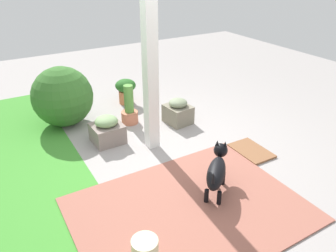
{
  "coord_description": "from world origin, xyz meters",
  "views": [
    {
      "loc": [
        -3.32,
        1.88,
        2.43
      ],
      "look_at": [
        0.01,
        -0.08,
        0.42
      ],
      "focal_mm": 35.14,
      "sensor_mm": 36.0,
      "label": 1
    }
  ],
  "objects_px": {
    "stone_planter_nearest": "(178,112)",
    "round_shrub": "(63,97)",
    "stone_planter_mid": "(107,130)",
    "porch_pillar": "(150,64)",
    "terracotta_pot_tall": "(129,110)",
    "doormat": "(251,151)",
    "dog": "(217,170)",
    "terracotta_pot_broad": "(126,89)"
  },
  "relations": [
    {
      "from": "terracotta_pot_broad",
      "to": "porch_pillar",
      "type": "bearing_deg",
      "value": 169.04
    },
    {
      "from": "porch_pillar",
      "to": "stone_planter_nearest",
      "type": "xyz_separation_m",
      "value": [
        0.43,
        -0.7,
        -1.01
      ]
    },
    {
      "from": "stone_planter_nearest",
      "to": "doormat",
      "type": "bearing_deg",
      "value": -162.72
    },
    {
      "from": "dog",
      "to": "stone_planter_mid",
      "type": "bearing_deg",
      "value": 21.11
    },
    {
      "from": "terracotta_pot_tall",
      "to": "stone_planter_nearest",
      "type": "bearing_deg",
      "value": -119.82
    },
    {
      "from": "porch_pillar",
      "to": "stone_planter_nearest",
      "type": "height_order",
      "value": "porch_pillar"
    },
    {
      "from": "terracotta_pot_tall",
      "to": "dog",
      "type": "bearing_deg",
      "value": -176.72
    },
    {
      "from": "round_shrub",
      "to": "porch_pillar",
      "type": "bearing_deg",
      "value": -146.2
    },
    {
      "from": "round_shrub",
      "to": "doormat",
      "type": "relative_size",
      "value": 1.62
    },
    {
      "from": "terracotta_pot_tall",
      "to": "dog",
      "type": "height_order",
      "value": "terracotta_pot_tall"
    },
    {
      "from": "terracotta_pot_tall",
      "to": "terracotta_pot_broad",
      "type": "distance_m",
      "value": 0.82
    },
    {
      "from": "stone_planter_mid",
      "to": "round_shrub",
      "type": "distance_m",
      "value": 1.0
    },
    {
      "from": "stone_planter_mid",
      "to": "dog",
      "type": "distance_m",
      "value": 1.82
    },
    {
      "from": "porch_pillar",
      "to": "round_shrub",
      "type": "relative_size",
      "value": 2.55
    },
    {
      "from": "porch_pillar",
      "to": "round_shrub",
      "type": "distance_m",
      "value": 1.73
    },
    {
      "from": "dog",
      "to": "doormat",
      "type": "distance_m",
      "value": 1.08
    },
    {
      "from": "terracotta_pot_broad",
      "to": "doormat",
      "type": "distance_m",
      "value": 2.58
    },
    {
      "from": "terracotta_pot_broad",
      "to": "dog",
      "type": "distance_m",
      "value": 2.87
    },
    {
      "from": "stone_planter_nearest",
      "to": "dog",
      "type": "relative_size",
      "value": 0.73
    },
    {
      "from": "round_shrub",
      "to": "terracotta_pot_broad",
      "type": "relative_size",
      "value": 2.08
    },
    {
      "from": "stone_planter_nearest",
      "to": "round_shrub",
      "type": "height_order",
      "value": "round_shrub"
    },
    {
      "from": "stone_planter_nearest",
      "to": "dog",
      "type": "distance_m",
      "value": 1.8
    },
    {
      "from": "round_shrub",
      "to": "dog",
      "type": "distance_m",
      "value": 2.79
    },
    {
      "from": "terracotta_pot_tall",
      "to": "dog",
      "type": "distance_m",
      "value": 2.1
    },
    {
      "from": "stone_planter_nearest",
      "to": "round_shrub",
      "type": "bearing_deg",
      "value": 61.03
    },
    {
      "from": "stone_planter_nearest",
      "to": "stone_planter_mid",
      "type": "bearing_deg",
      "value": 90.66
    },
    {
      "from": "porch_pillar",
      "to": "terracotta_pot_tall",
      "type": "height_order",
      "value": "porch_pillar"
    },
    {
      "from": "stone_planter_mid",
      "to": "round_shrub",
      "type": "xyz_separation_m",
      "value": [
        0.89,
        0.37,
        0.29
      ]
    },
    {
      "from": "round_shrub",
      "to": "terracotta_pot_broad",
      "type": "height_order",
      "value": "round_shrub"
    },
    {
      "from": "stone_planter_nearest",
      "to": "doormat",
      "type": "height_order",
      "value": "stone_planter_nearest"
    },
    {
      "from": "stone_planter_nearest",
      "to": "terracotta_pot_broad",
      "type": "height_order",
      "value": "terracotta_pot_broad"
    },
    {
      "from": "porch_pillar",
      "to": "stone_planter_mid",
      "type": "distance_m",
      "value": 1.21
    },
    {
      "from": "dog",
      "to": "stone_planter_nearest",
      "type": "bearing_deg",
      "value": -17.99
    },
    {
      "from": "stone_planter_mid",
      "to": "dog",
      "type": "bearing_deg",
      "value": -158.89
    },
    {
      "from": "porch_pillar",
      "to": "terracotta_pot_tall",
      "type": "relative_size",
      "value": 3.74
    },
    {
      "from": "round_shrub",
      "to": "terracotta_pot_tall",
      "type": "xyz_separation_m",
      "value": [
        -0.49,
        -0.9,
        -0.24
      ]
    },
    {
      "from": "porch_pillar",
      "to": "round_shrub",
      "type": "height_order",
      "value": "porch_pillar"
    },
    {
      "from": "stone_planter_mid",
      "to": "stone_planter_nearest",
      "type": "bearing_deg",
      "value": -89.34
    },
    {
      "from": "porch_pillar",
      "to": "doormat",
      "type": "height_order",
      "value": "porch_pillar"
    },
    {
      "from": "terracotta_pot_broad",
      "to": "stone_planter_nearest",
      "type": "bearing_deg",
      "value": -161.1
    },
    {
      "from": "stone_planter_nearest",
      "to": "terracotta_pot_broad",
      "type": "relative_size",
      "value": 0.98
    },
    {
      "from": "porch_pillar",
      "to": "terracotta_pot_broad",
      "type": "height_order",
      "value": "porch_pillar"
    }
  ]
}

